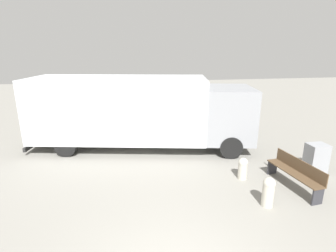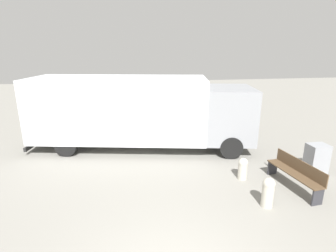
{
  "view_description": "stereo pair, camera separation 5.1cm",
  "coord_description": "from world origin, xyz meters",
  "px_view_note": "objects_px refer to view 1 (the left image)",
  "views": [
    {
      "loc": [
        -0.71,
        -3.4,
        4.04
      ],
      "look_at": [
        0.72,
        4.83,
        1.55
      ],
      "focal_mm": 28.0,
      "sensor_mm": 36.0,
      "label": 1
    },
    {
      "loc": [
        -0.66,
        -3.41,
        4.04
      ],
      "look_at": [
        0.72,
        4.83,
        1.55
      ],
      "focal_mm": 28.0,
      "sensor_mm": 36.0,
      "label": 2
    }
  ],
  "objects_px": {
    "bollard_near_bench": "(268,191)",
    "bollard_far_bench": "(243,168)",
    "delivery_truck": "(139,110)",
    "park_bench": "(296,172)",
    "utility_box": "(316,158)"
  },
  "relations": [
    {
      "from": "delivery_truck",
      "to": "bollard_near_bench",
      "type": "bearing_deg",
      "value": -46.92
    },
    {
      "from": "park_bench",
      "to": "utility_box",
      "type": "xyz_separation_m",
      "value": [
        1.31,
        0.8,
        -0.01
      ]
    },
    {
      "from": "park_bench",
      "to": "utility_box",
      "type": "distance_m",
      "value": 1.54
    },
    {
      "from": "bollard_near_bench",
      "to": "bollard_far_bench",
      "type": "relative_size",
      "value": 1.16
    },
    {
      "from": "delivery_truck",
      "to": "bollard_far_bench",
      "type": "height_order",
      "value": "delivery_truck"
    },
    {
      "from": "park_bench",
      "to": "bollard_far_bench",
      "type": "distance_m",
      "value": 1.52
    },
    {
      "from": "delivery_truck",
      "to": "park_bench",
      "type": "relative_size",
      "value": 4.59
    },
    {
      "from": "bollard_far_bench",
      "to": "bollard_near_bench",
      "type": "bearing_deg",
      "value": -90.64
    },
    {
      "from": "delivery_truck",
      "to": "bollard_far_bench",
      "type": "xyz_separation_m",
      "value": [
        3.06,
        -3.41,
        -1.24
      ]
    },
    {
      "from": "delivery_truck",
      "to": "park_bench",
      "type": "xyz_separation_m",
      "value": [
        4.36,
        -4.2,
        -1.12
      ]
    },
    {
      "from": "delivery_truck",
      "to": "park_bench",
      "type": "height_order",
      "value": "delivery_truck"
    },
    {
      "from": "delivery_truck",
      "to": "utility_box",
      "type": "height_order",
      "value": "delivery_truck"
    },
    {
      "from": "bollard_near_bench",
      "to": "utility_box",
      "type": "xyz_separation_m",
      "value": [
        2.63,
        1.56,
        0.05
      ]
    },
    {
      "from": "delivery_truck",
      "to": "bollard_near_bench",
      "type": "distance_m",
      "value": 5.94
    },
    {
      "from": "park_bench",
      "to": "utility_box",
      "type": "relative_size",
      "value": 2.01
    }
  ]
}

